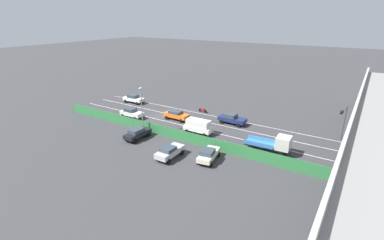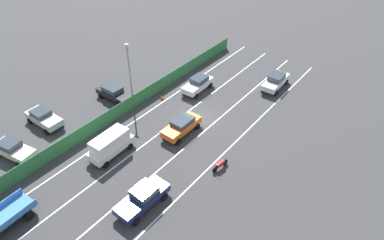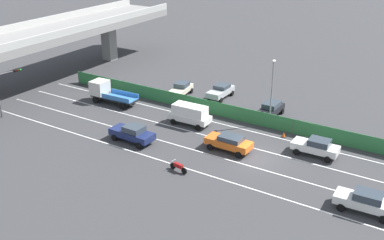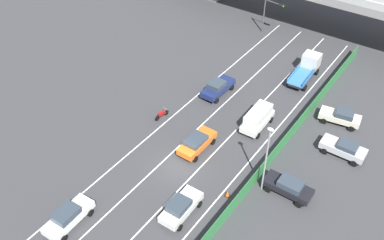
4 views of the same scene
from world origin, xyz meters
The scene contains 17 objects.
ground_plane centered at (0.00, 0.00, 0.00)m, with size 300.00×300.00×0.00m, color #38383A.
lane_line_left_edge centered at (-5.14, 6.86, 0.00)m, with size 0.14×49.71×0.01m, color silver.
lane_line_mid_left centered at (-1.71, 6.86, 0.00)m, with size 0.14×49.71×0.01m, color silver.
lane_line_mid_right centered at (1.71, 6.86, 0.00)m, with size 0.14×49.71×0.01m, color silver.
lane_line_right_edge centered at (5.14, 6.86, 0.00)m, with size 0.14×49.71×0.01m, color silver.
green_fence centered at (6.95, 6.86, 0.81)m, with size 0.10×45.81×1.62m.
car_sedan_white centered at (3.46, -4.38, 0.93)m, with size 2.04×4.36×1.71m.
car_sedan_navy centered at (-3.38, 12.09, 0.93)m, with size 2.17×4.75×1.73m.
car_van_white centered at (3.22, 9.50, 1.25)m, with size 2.14×4.60×2.21m.
car_taxi_orange centered at (-0.01, 3.00, 0.90)m, with size 2.03×4.53×1.59m.
car_hatchback_white centered at (-3.53, -10.57, 0.94)m, with size 2.08×4.61×1.73m.
motorcycle centered at (-5.95, 4.88, 0.46)m, with size 0.60×1.94×0.93m.
parked_sedan_dark centered at (9.90, 3.01, 0.91)m, with size 4.38×1.95×1.64m.
parked_wagon_silver centered at (12.15, 10.65, 0.90)m, with size 4.34×2.02×1.61m.
parked_sedan_cream centered at (10.16, 15.23, 0.90)m, with size 4.46×2.48×1.64m.
street_lamp centered at (7.74, 2.17, 4.40)m, with size 0.60×0.36×7.27m.
traffic_cone centered at (5.64, -0.33, 0.26)m, with size 0.47×0.47×0.57m.
Camera 2 is at (-17.78, 24.39, 22.79)m, focal length 33.04 mm.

